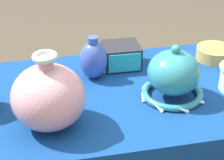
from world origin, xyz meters
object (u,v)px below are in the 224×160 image
vase_dome_bell (174,76)px  jar_round_cobalt (93,60)px  vase_tall_bulbous (48,97)px  pot_squat_ochre (214,53)px  mosaic_tile_box (121,56)px

vase_dome_bell → jar_round_cobalt: 0.29m
jar_round_cobalt → vase_tall_bulbous: bearing=-124.3°
jar_round_cobalt → vase_dome_bell: bearing=-38.4°
vase_dome_bell → pot_squat_ochre: bearing=42.6°
vase_tall_bulbous → jar_round_cobalt: (0.18, 0.26, -0.03)m
pot_squat_ochre → jar_round_cobalt: (-0.48, -0.04, 0.05)m
vase_tall_bulbous → pot_squat_ochre: size_ratio=1.70×
mosaic_tile_box → pot_squat_ochre: (0.36, -0.02, -0.02)m
vase_tall_bulbous → vase_dome_bell: 0.41m
vase_tall_bulbous → mosaic_tile_box: bearing=47.9°
mosaic_tile_box → jar_round_cobalt: 0.13m
vase_dome_bell → pot_squat_ochre: vase_dome_bell is taller
vase_dome_bell → mosaic_tile_box: size_ratio=1.57×
pot_squat_ochre → jar_round_cobalt: jar_round_cobalt is taller
mosaic_tile_box → pot_squat_ochre: mosaic_tile_box is taller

